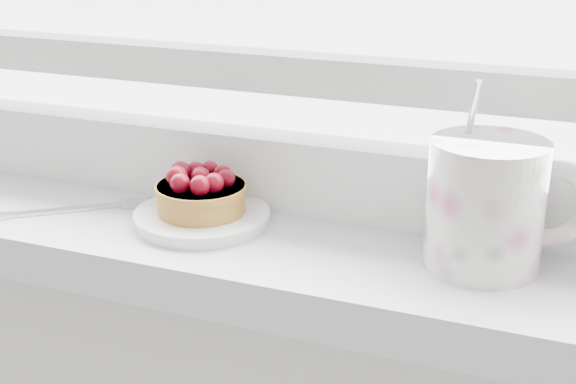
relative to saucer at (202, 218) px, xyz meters
The scene contains 4 objects.
saucer is the anchor object (origin of this frame).
raspberry_tart 0.02m from the saucer, 139.65° to the right, with size 0.08×0.08×0.04m.
floral_mug 0.26m from the saucer, ahead, with size 0.14×0.12×0.15m.
fork 0.12m from the saucer, behind, with size 0.15×0.12×0.00m.
Camera 1 is at (0.24, 1.30, 1.22)m, focal length 50.00 mm.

